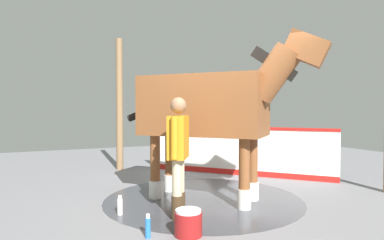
% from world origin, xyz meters
% --- Properties ---
extents(ground_plane, '(16.00, 16.00, 0.02)m').
position_xyz_m(ground_plane, '(0.00, 0.00, -0.01)').
color(ground_plane, gray).
extents(wet_patch, '(3.16, 3.16, 0.00)m').
position_xyz_m(wet_patch, '(0.21, 0.09, 0.00)').
color(wet_patch, '#42444C').
rests_on(wet_patch, ground).
extents(barrier_wall, '(3.08, 2.77, 1.06)m').
position_xyz_m(barrier_wall, '(1.64, -1.51, 0.49)').
color(barrier_wall, white).
rests_on(barrier_wall, ground).
extents(roof_post_far, '(0.16, 0.16, 3.10)m').
position_xyz_m(roof_post_far, '(3.40, 0.71, 1.55)').
color(roof_post_far, olive).
rests_on(roof_post_far, ground).
extents(horse, '(2.58, 2.35, 2.57)m').
position_xyz_m(horse, '(0.13, 0.01, 1.47)').
color(horse, brown).
rests_on(horse, ground).
extents(handler, '(0.56, 0.43, 1.60)m').
position_xyz_m(handler, '(-0.45, 0.79, 0.91)').
color(handler, '#47331E').
rests_on(handler, ground).
extents(wash_bucket, '(0.32, 0.32, 0.30)m').
position_xyz_m(wash_bucket, '(-1.10, 0.94, 0.15)').
color(wash_bucket, maroon).
rests_on(wash_bucket, ground).
extents(bottle_shampoo, '(0.07, 0.07, 0.27)m').
position_xyz_m(bottle_shampoo, '(-0.02, 1.48, 0.12)').
color(bottle_shampoo, white).
rests_on(bottle_shampoo, ground).
extents(bottle_spray, '(0.06, 0.06, 0.27)m').
position_xyz_m(bottle_spray, '(-0.97, 1.38, 0.12)').
color(bottle_spray, blue).
rests_on(bottle_spray, ground).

